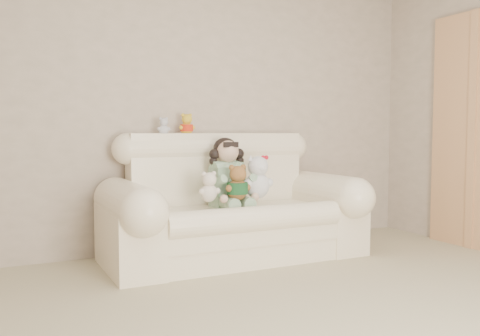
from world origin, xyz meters
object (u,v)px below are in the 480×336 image
sofa (235,196)px  seated_child (227,171)px  brown_teddy (237,179)px  white_cat (257,172)px  cream_teddy (209,184)px

sofa → seated_child: 0.21m
seated_child → brown_teddy: 0.23m
seated_child → white_cat: seated_child is taller
sofa → seated_child: (-0.03, 0.08, 0.20)m
sofa → white_cat: 0.27m
white_cat → cream_teddy: bearing=-169.1°
seated_child → cream_teddy: 0.33m
brown_teddy → white_cat: (0.20, 0.05, 0.04)m
white_cat → cream_teddy: size_ratio=1.50×
sofa → white_cat: bearing=-30.2°
brown_teddy → cream_teddy: size_ratio=1.20×
sofa → cream_teddy: size_ratio=7.58×
sofa → brown_teddy: sofa is taller
white_cat → cream_teddy: white_cat is taller
brown_teddy → white_cat: white_cat is taller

